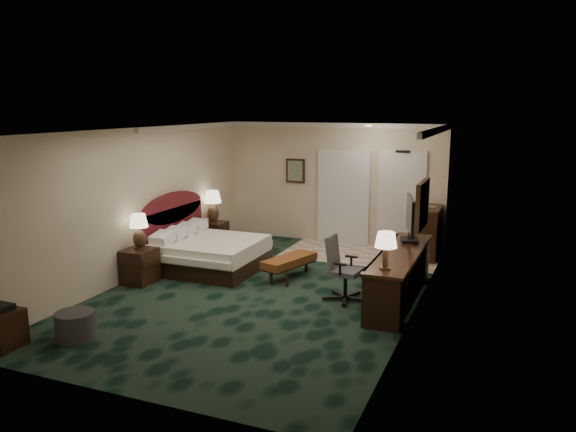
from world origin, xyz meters
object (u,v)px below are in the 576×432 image
at_px(bed, 211,255).
at_px(bed_bench, 289,267).
at_px(nightstand_near, 140,266).
at_px(tv, 410,220).
at_px(lamp_far, 213,207).
at_px(ottoman, 75,325).
at_px(lamp_near, 139,231).
at_px(side_table, 2,329).
at_px(nightstand_far, 215,234).
at_px(desk, 399,276).
at_px(desk_chair, 346,269).
at_px(minibar, 426,232).

height_order(bed, bed_bench, bed).
distance_m(nightstand_near, tv, 4.78).
bearing_deg(bed_bench, tv, 26.05).
xyz_separation_m(lamp_far, bed_bench, (2.39, -1.46, -0.71)).
xyz_separation_m(bed, ottoman, (-0.07, -3.52, -0.10)).
relative_size(nightstand_near, lamp_near, 0.99).
distance_m(lamp_far, side_table, 5.65).
distance_m(nightstand_far, lamp_near, 2.77).
xyz_separation_m(ottoman, desk, (3.73, 3.16, 0.21)).
relative_size(bed_bench, tv, 1.18).
relative_size(nightstand_near, desk_chair, 0.59).
xyz_separation_m(nightstand_far, bed_bench, (2.36, -1.49, -0.08)).
bearing_deg(minibar, side_table, -124.15).
distance_m(bed, tv, 3.80).
height_order(bed_bench, side_table, side_table).
height_order(bed, side_table, bed).
bearing_deg(tv, bed, 171.09).
relative_size(nightstand_far, minibar, 0.53).
height_order(bed, desk, desk).
bearing_deg(lamp_near, desk, 9.98).
bearing_deg(lamp_near, minibar, 38.85).
xyz_separation_m(bed, side_table, (-0.76, -4.08, -0.04)).
distance_m(nightstand_near, desk_chair, 3.66).
bearing_deg(nightstand_near, tv, 19.53).
distance_m(bed_bench, minibar, 3.16).
distance_m(side_table, desk, 5.79).
bearing_deg(bed_bench, bed, -160.27).
relative_size(nightstand_near, ottoman, 1.16).
bearing_deg(bed_bench, side_table, -102.14).
bearing_deg(nightstand_near, desk_chair, 7.90).
bearing_deg(ottoman, nightstand_far, 97.91).
relative_size(bed, side_table, 3.71).
height_order(nightstand_near, lamp_near, lamp_near).
xyz_separation_m(lamp_far, tv, (4.47, -1.14, 0.28)).
bearing_deg(bed, desk_chair, -13.46).
bearing_deg(bed_bench, lamp_near, -135.63).
xyz_separation_m(bed, nightstand_far, (-0.77, 1.56, -0.01)).
distance_m(bed_bench, desk_chair, 1.51).
bearing_deg(nightstand_far, tv, -14.77).
height_order(nightstand_near, tv, tv).
bearing_deg(minibar, ottoman, -122.09).
bearing_deg(ottoman, bed, 88.88).
distance_m(nightstand_near, lamp_near, 0.62).
bearing_deg(nightstand_near, minibar, 39.34).
distance_m(lamp_far, ottoman, 5.14).
distance_m(bed, side_table, 4.15).
bearing_deg(desk_chair, nightstand_far, 153.43).
distance_m(lamp_near, side_table, 3.02).
distance_m(bed, lamp_near, 1.51).
height_order(ottoman, minibar, minibar).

